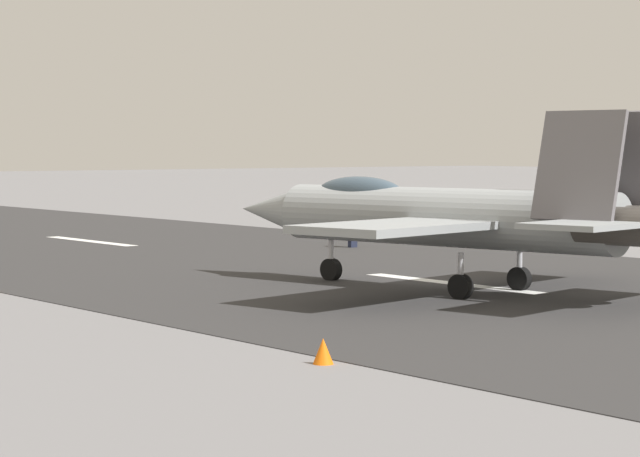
{
  "coord_description": "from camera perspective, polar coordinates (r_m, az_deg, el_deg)",
  "views": [
    {
      "loc": [
        -31.47,
        30.48,
        4.56
      ],
      "look_at": [
        -1.64,
        6.95,
        2.2
      ],
      "focal_mm": 73.84,
      "sensor_mm": 36.0,
      "label": 1
    }
  ],
  "objects": [
    {
      "name": "ground_plane",
      "position": [
        44.04,
        5.79,
        -2.41
      ],
      "size": [
        400.0,
        400.0,
        0.0
      ],
      "primitive_type": "plane",
      "color": "slate"
    },
    {
      "name": "runway_strip",
      "position": [
        44.03,
        5.81,
        -2.4
      ],
      "size": [
        240.0,
        26.0,
        0.02
      ],
      "color": "#2F2E2E",
      "rests_on": "ground"
    },
    {
      "name": "fighter_jet",
      "position": [
        41.76,
        5.41,
        0.59
      ],
      "size": [
        17.06,
        13.83,
        5.6
      ],
      "color": "#969B9E",
      "rests_on": "ground"
    },
    {
      "name": "crew_person",
      "position": [
        59.53,
        1.42,
        -0.07
      ],
      "size": [
        0.57,
        0.49,
        1.6
      ],
      "color": "#1E2338",
      "rests_on": "ground"
    },
    {
      "name": "marker_cone_near",
      "position": [
        27.72,
        0.14,
        -5.34
      ],
      "size": [
        0.44,
        0.44,
        0.55
      ],
      "primitive_type": "cone",
      "color": "orange",
      "rests_on": "ground"
    }
  ]
}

